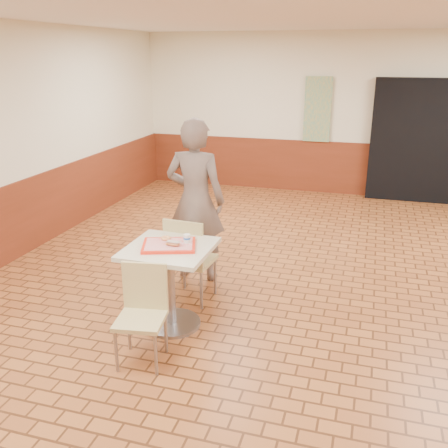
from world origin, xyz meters
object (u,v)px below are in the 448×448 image
(ring_donut, at_px, (166,238))
(paper_cup, at_px, (187,238))
(main_table, at_px, (170,273))
(chair_main_front, at_px, (143,308))
(customer, at_px, (196,201))
(long_john_donut, at_px, (173,244))
(serving_tray, at_px, (169,245))
(chair_main_back, at_px, (189,256))

(ring_donut, height_order, paper_cup, paper_cup)
(main_table, relative_size, chair_main_front, 0.97)
(customer, height_order, long_john_donut, customer)
(ring_donut, bearing_deg, long_john_donut, -45.81)
(serving_tray, relative_size, long_john_donut, 3.26)
(main_table, distance_m, customer, 1.25)
(main_table, relative_size, long_john_donut, 5.50)
(customer, distance_m, ring_donut, 1.09)
(serving_tray, bearing_deg, long_john_donut, -33.96)
(paper_cup, bearing_deg, long_john_donut, -130.54)
(chair_main_back, bearing_deg, long_john_donut, 100.75)
(chair_main_back, bearing_deg, ring_donut, 85.19)
(chair_main_back, distance_m, customer, 0.80)
(main_table, xyz_separation_m, chair_main_front, (-0.02, -0.59, -0.08))
(chair_main_back, distance_m, long_john_donut, 0.66)
(paper_cup, bearing_deg, chair_main_back, 109.62)
(ring_donut, bearing_deg, main_table, -52.59)
(serving_tray, distance_m, long_john_donut, 0.08)
(main_table, distance_m, chair_main_front, 0.60)
(chair_main_front, xyz_separation_m, serving_tray, (0.02, 0.59, 0.37))
(chair_main_front, relative_size, paper_cup, 10.44)
(chair_main_back, distance_m, paper_cup, 0.60)
(chair_main_front, relative_size, customer, 0.45)
(main_table, distance_m, serving_tray, 0.29)
(customer, bearing_deg, main_table, 96.03)
(chair_main_front, bearing_deg, long_john_donut, 73.63)
(ring_donut, bearing_deg, chair_main_back, 80.53)
(chair_main_back, height_order, long_john_donut, chair_main_back)
(customer, bearing_deg, long_john_donut, 98.44)
(chair_main_back, xyz_separation_m, customer, (-0.15, 0.66, 0.42))
(long_john_donut, bearing_deg, ring_donut, 134.19)
(chair_main_back, distance_m, serving_tray, 0.61)
(ring_donut, bearing_deg, customer, 94.09)
(serving_tray, bearing_deg, chair_main_front, -91.58)
(long_john_donut, bearing_deg, serving_tray, 146.04)
(long_john_donut, bearing_deg, customer, 99.68)
(ring_donut, bearing_deg, serving_tray, -52.59)
(chair_main_front, relative_size, ring_donut, 9.00)
(customer, relative_size, ring_donut, 19.82)
(chair_main_back, height_order, ring_donut, chair_main_back)
(chair_main_back, bearing_deg, main_table, 94.90)
(customer, xyz_separation_m, long_john_donut, (0.21, -1.22, -0.07))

